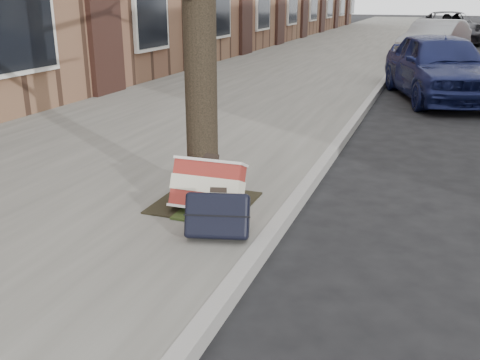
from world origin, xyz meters
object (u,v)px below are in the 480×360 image
(suitcase_red, at_px, (208,186))
(suitcase_navy, at_px, (218,215))
(car_near_mid, at_px, (435,41))
(car_near_front, at_px, (439,66))

(suitcase_red, xyz_separation_m, suitcase_navy, (0.29, -0.48, -0.04))
(suitcase_navy, bearing_deg, car_near_mid, 69.70)
(suitcase_navy, relative_size, car_near_front, 0.13)
(car_near_front, relative_size, car_near_mid, 1.00)
(suitcase_red, distance_m, car_near_front, 7.39)
(car_near_mid, bearing_deg, suitcase_navy, -80.80)
(car_near_front, bearing_deg, suitcase_red, -121.20)
(suitcase_red, height_order, suitcase_navy, suitcase_red)
(suitcase_navy, height_order, car_near_mid, car_near_mid)
(suitcase_red, bearing_deg, car_near_mid, 82.62)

